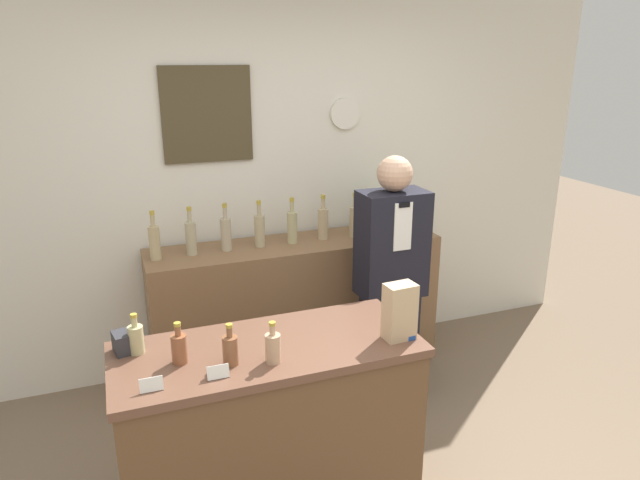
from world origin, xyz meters
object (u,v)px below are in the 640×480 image
potted_plant (383,210)px  paper_bag (400,312)px  shopkeeper (390,285)px  tape_dispenser (405,334)px

potted_plant → paper_bag: 1.54m
paper_bag → shopkeeper: bearing=64.7°
paper_bag → tape_dispenser: 0.11m
shopkeeper → tape_dispenser: bearing=-113.6°
shopkeeper → tape_dispenser: (-0.37, -0.86, 0.14)m
shopkeeper → potted_plant: bearing=68.4°
potted_plant → paper_bag: bearing=-113.9°
shopkeeper → potted_plant: (0.22, 0.56, 0.32)m
shopkeeper → tape_dispenser: 0.95m
shopkeeper → paper_bag: shopkeeper is taller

